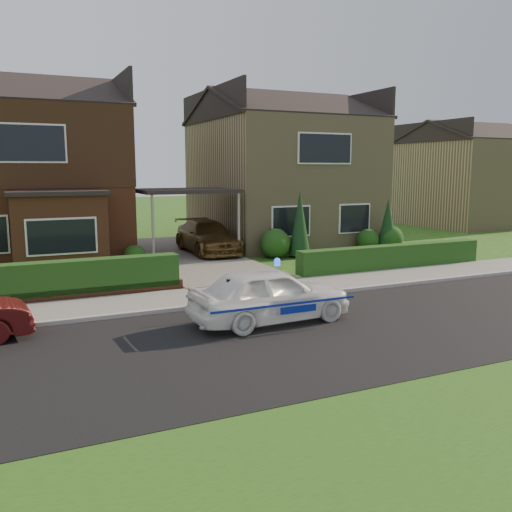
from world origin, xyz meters
TOP-DOWN VIEW (x-y plane):
  - ground at (0.00, 0.00)m, footprint 120.00×120.00m
  - road at (0.00, 0.00)m, footprint 60.00×6.00m
  - kerb at (0.00, 3.05)m, footprint 60.00×0.16m
  - sidewalk at (0.00, 4.10)m, footprint 60.00×2.00m
  - driveway at (0.00, 11.00)m, footprint 3.80×12.00m
  - house_left at (-5.78, 13.90)m, footprint 7.50×9.53m
  - house_right at (5.80, 13.99)m, footprint 7.50×8.06m
  - carport_link at (0.00, 10.95)m, footprint 3.80×3.00m
  - dwarf_wall at (-5.80, 5.30)m, footprint 7.70×0.25m
  - hedge_left at (-5.80, 5.45)m, footprint 7.50×0.55m
  - hedge_right at (5.80, 5.35)m, footprint 7.50×0.55m
  - shrub_left_mid at (-4.00, 9.30)m, footprint 1.32×1.32m
  - shrub_left_near at (-2.40, 9.60)m, footprint 0.84×0.84m
  - shrub_right_near at (3.20, 9.40)m, footprint 1.20×1.20m
  - shrub_right_mid at (7.80, 9.50)m, footprint 0.96×0.96m
  - shrub_right_far at (8.80, 9.20)m, footprint 1.08×1.08m
  - conifer_a at (4.20, 9.20)m, footprint 0.90×0.90m
  - conifer_b at (8.60, 9.20)m, footprint 0.90×0.90m
  - neighbour_right at (20.00, 16.00)m, footprint 6.50×7.00m
  - police_car at (-1.05, 1.20)m, footprint 3.52×3.90m
  - driveway_car at (1.00, 11.30)m, footprint 1.87×4.51m
  - potted_plant_b at (-4.75, 6.00)m, footprint 0.53×0.48m
  - potted_plant_c at (-2.50, 6.87)m, footprint 0.48×0.48m

SIDE VIEW (x-z plane):
  - ground at x=0.00m, z-range 0.00..0.00m
  - road at x=0.00m, z-range -0.01..0.01m
  - hedge_left at x=-5.80m, z-range -0.45..0.45m
  - hedge_right at x=5.80m, z-range -0.40..0.40m
  - sidewalk at x=0.00m, z-range 0.00..0.10m
  - kerb at x=0.00m, z-range 0.00..0.12m
  - driveway at x=0.00m, z-range 0.00..0.12m
  - dwarf_wall at x=-5.80m, z-range 0.00..0.36m
  - potted_plant_c at x=-2.50m, z-range 0.00..0.77m
  - potted_plant_b at x=-4.75m, z-range 0.00..0.79m
  - shrub_left_near at x=-2.40m, z-range 0.00..0.84m
  - shrub_right_mid at x=7.80m, z-range 0.00..0.96m
  - shrub_right_far at x=8.80m, z-range 0.00..1.08m
  - shrub_right_near at x=3.20m, z-range 0.00..1.20m
  - police_car at x=-1.05m, z-range -0.08..1.39m
  - shrub_left_mid at x=-4.00m, z-range 0.00..1.32m
  - driveway_car at x=1.00m, z-range 0.12..1.42m
  - conifer_b at x=8.60m, z-range 0.00..2.20m
  - conifer_a at x=4.20m, z-range 0.00..2.60m
  - neighbour_right at x=20.00m, z-range 0.00..5.20m
  - carport_link at x=0.00m, z-range 1.27..4.04m
  - house_right at x=5.80m, z-range 0.04..7.29m
  - house_left at x=-5.78m, z-range 0.19..7.44m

